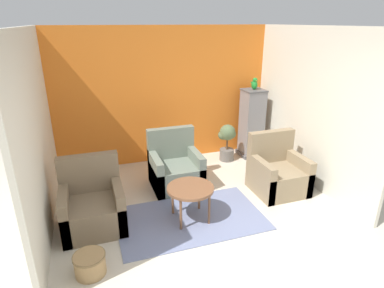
# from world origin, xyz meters

# --- Properties ---
(ground_plane) EXTENTS (20.00, 20.00, 0.00)m
(ground_plane) POSITION_xyz_m (0.00, 0.00, 0.00)
(ground_plane) COLOR beige
(ground_plane) RESTS_ON ground
(wall_back_accent) EXTENTS (4.30, 0.06, 2.61)m
(wall_back_accent) POSITION_xyz_m (0.00, 3.28, 1.30)
(wall_back_accent) COLOR orange
(wall_back_accent) RESTS_ON ground_plane
(wall_left) EXTENTS (0.06, 3.25, 2.61)m
(wall_left) POSITION_xyz_m (-2.12, 1.63, 1.30)
(wall_left) COLOR beige
(wall_left) RESTS_ON ground_plane
(wall_right) EXTENTS (0.06, 3.25, 2.61)m
(wall_right) POSITION_xyz_m (2.12, 1.63, 1.30)
(wall_right) COLOR beige
(wall_right) RESTS_ON ground_plane
(area_rug) EXTENTS (2.08, 1.25, 0.01)m
(area_rug) POSITION_xyz_m (-0.23, 1.03, 0.01)
(area_rug) COLOR slate
(area_rug) RESTS_ON ground_plane
(coffee_table) EXTENTS (0.66, 0.66, 0.51)m
(coffee_table) POSITION_xyz_m (-0.23, 1.03, 0.46)
(coffee_table) COLOR brown
(coffee_table) RESTS_ON ground_plane
(armchair_left) EXTENTS (0.82, 0.77, 0.97)m
(armchair_left) POSITION_xyz_m (-1.54, 1.29, 0.30)
(armchair_left) COLOR #7A664C
(armchair_left) RESTS_ON ground_plane
(armchair_right) EXTENTS (0.82, 0.77, 0.97)m
(armchair_right) POSITION_xyz_m (1.41, 1.37, 0.30)
(armchair_right) COLOR #8E7A5B
(armchair_right) RESTS_ON ground_plane
(armchair_middle) EXTENTS (0.82, 0.77, 0.97)m
(armchair_middle) POSITION_xyz_m (-0.15, 2.08, 0.30)
(armchair_middle) COLOR slate
(armchair_middle) RESTS_ON ground_plane
(birdcage) EXTENTS (0.47, 0.47, 1.40)m
(birdcage) POSITION_xyz_m (1.73, 2.89, 0.69)
(birdcage) COLOR #555559
(birdcage) RESTS_ON ground_plane
(parrot) EXTENTS (0.11, 0.20, 0.24)m
(parrot) POSITION_xyz_m (1.73, 2.89, 1.51)
(parrot) COLOR #1E842D
(parrot) RESTS_ON birdcage
(potted_plant) EXTENTS (0.35, 0.32, 0.75)m
(potted_plant) POSITION_xyz_m (1.14, 2.79, 0.44)
(potted_plant) COLOR #66605B
(potted_plant) RESTS_ON ground_plane
(wicker_basket) EXTENTS (0.36, 0.36, 0.25)m
(wicker_basket) POSITION_xyz_m (-1.63, 0.37, 0.14)
(wicker_basket) COLOR #A37F51
(wicker_basket) RESTS_ON ground_plane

